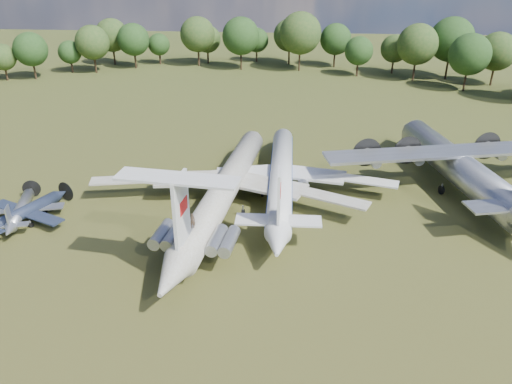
# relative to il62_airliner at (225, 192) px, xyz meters

# --- Properties ---
(ground) EXTENTS (300.00, 300.00, 0.00)m
(ground) POSITION_rel_il62_airliner_xyz_m (-5.11, 0.09, -2.41)
(ground) COLOR #254316
(ground) RESTS_ON ground
(il62_airliner) EXTENTS (43.28, 53.19, 4.81)m
(il62_airliner) POSITION_rel_il62_airliner_xyz_m (0.00, 0.00, 0.00)
(il62_airliner) COLOR beige
(il62_airliner) RESTS_ON ground
(tu104_jet) EXTENTS (32.90, 43.56, 4.32)m
(tu104_jet) POSITION_rel_il62_airliner_xyz_m (7.24, 5.02, -0.25)
(tu104_jet) COLOR silver
(tu104_jet) RESTS_ON ground
(an12_transport) EXTENTS (46.98, 50.40, 5.66)m
(an12_transport) POSITION_rel_il62_airliner_xyz_m (32.41, 8.47, 0.42)
(an12_transport) COLOR #929599
(an12_transport) RESTS_ON ground
(small_prop_west) EXTENTS (16.88, 19.03, 2.31)m
(small_prop_west) POSITION_rel_il62_airliner_xyz_m (-24.89, -6.01, -1.25)
(small_prop_west) COLOR black
(small_prop_west) RESTS_ON ground
(small_prop_northwest) EXTENTS (13.64, 16.36, 2.08)m
(small_prop_northwest) POSITION_rel_il62_airliner_xyz_m (-25.83, -4.94, -1.36)
(small_prop_northwest) COLOR #A7AAAF
(small_prop_northwest) RESTS_ON ground
(person_on_il62) EXTENTS (0.63, 0.42, 1.70)m
(person_on_il62) POSITION_rel_il62_airliner_xyz_m (-1.59, -13.38, 3.26)
(person_on_il62) COLOR #8D6847
(person_on_il62) RESTS_ON il62_airliner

